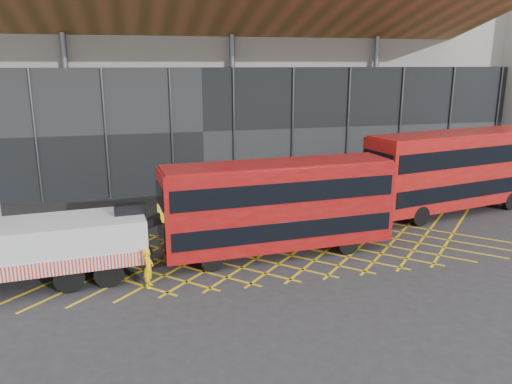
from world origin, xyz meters
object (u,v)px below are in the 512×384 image
object	(u,v)px
recovery_truck	(8,243)
bus_towed	(278,204)
bus_second	(457,168)
worker	(149,268)

from	to	relation	value
recovery_truck	bus_towed	world-z (taller)	bus_towed
recovery_truck	bus_second	bearing A→B (deg)	7.00
bus_second	worker	xyz separation A→B (m)	(-17.35, -5.86, -1.77)
bus_towed	bus_second	size ratio (longest dim) A/B	0.90
bus_towed	worker	distance (m)	6.29
bus_towed	bus_second	distance (m)	12.22
worker	bus_towed	bearing A→B (deg)	-55.05
bus_towed	worker	world-z (taller)	bus_towed
bus_second	recovery_truck	bearing A→B (deg)	-179.42
recovery_truck	worker	bearing A→B (deg)	-18.45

